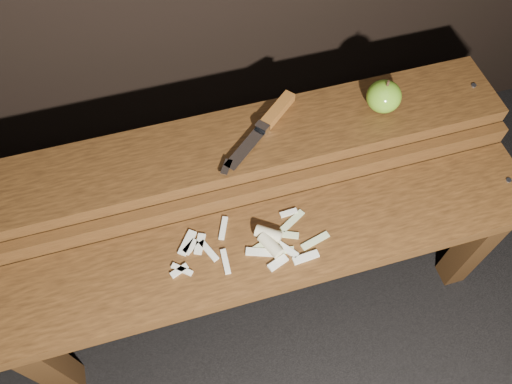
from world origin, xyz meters
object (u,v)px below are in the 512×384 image
object	(u,v)px
bench_front_tier	(271,260)
apple	(384,96)
bench_rear_tier	(243,163)
knife	(270,120)

from	to	relation	value
bench_front_tier	apple	world-z (taller)	apple
bench_rear_tier	knife	distance (m)	0.12
bench_front_tier	bench_rear_tier	distance (m)	0.23
bench_front_tier	knife	size ratio (longest dim) A/B	5.62
bench_rear_tier	knife	xyz separation A→B (m)	(0.07, 0.03, 0.10)
bench_rear_tier	apple	size ratio (longest dim) A/B	14.64
bench_front_tier	bench_rear_tier	size ratio (longest dim) A/B	1.00
apple	knife	xyz separation A→B (m)	(-0.26, 0.03, -0.02)
bench_rear_tier	knife	bearing A→B (deg)	22.95
apple	knife	bearing A→B (deg)	174.37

